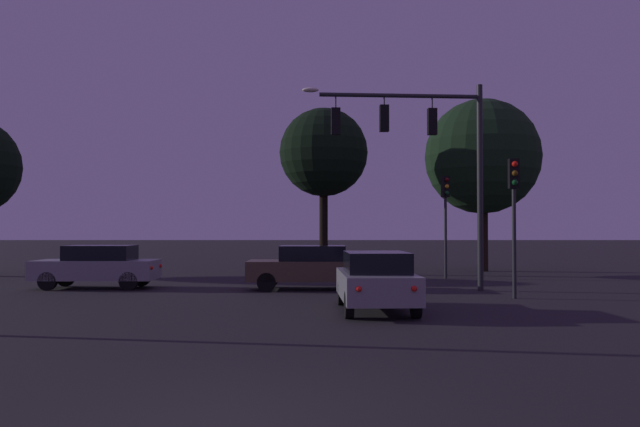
% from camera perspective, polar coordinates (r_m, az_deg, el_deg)
% --- Properties ---
extents(ground_plane, '(168.00, 168.00, 0.00)m').
position_cam_1_polar(ground_plane, '(31.29, -1.88, -5.25)').
color(ground_plane, black).
rests_on(ground_plane, ground).
extents(traffic_signal_mast_arm, '(6.14, 0.66, 7.02)m').
position_cam_1_polar(traffic_signal_mast_arm, '(21.68, 9.38, 6.25)').
color(traffic_signal_mast_arm, '#232326').
rests_on(traffic_signal_mast_arm, ground).
extents(traffic_light_corner_left, '(0.31, 0.36, 4.23)m').
position_cam_1_polar(traffic_light_corner_left, '(19.94, 17.09, 1.24)').
color(traffic_light_corner_left, '#232326').
rests_on(traffic_light_corner_left, ground).
extents(traffic_light_corner_right, '(0.35, 0.38, 4.34)m').
position_cam_1_polar(traffic_light_corner_right, '(27.15, 11.23, 0.69)').
color(traffic_light_corner_right, '#232326').
rests_on(traffic_light_corner_right, ground).
extents(car_nearside_lane, '(1.91, 4.09, 1.52)m').
position_cam_1_polar(car_nearside_lane, '(16.21, 5.00, -6.04)').
color(car_nearside_lane, gray).
rests_on(car_nearside_lane, ground).
extents(car_crossing_left, '(4.28, 1.76, 1.52)m').
position_cam_1_polar(car_crossing_left, '(23.65, -19.61, -4.49)').
color(car_crossing_left, gray).
rests_on(car_crossing_left, ground).
extents(car_crossing_right, '(4.26, 1.88, 1.52)m').
position_cam_1_polar(car_crossing_right, '(21.96, -1.06, -4.82)').
color(car_crossing_right, '#473828').
rests_on(car_crossing_right, ground).
extents(tree_behind_sign, '(5.71, 5.71, 8.56)m').
position_cam_1_polar(tree_behind_sign, '(32.43, 14.42, 4.99)').
color(tree_behind_sign, black).
rests_on(tree_behind_sign, ground).
extents(tree_left_far, '(4.12, 4.12, 7.74)m').
position_cam_1_polar(tree_left_far, '(29.46, 0.24, 5.51)').
color(tree_left_far, black).
rests_on(tree_left_far, ground).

